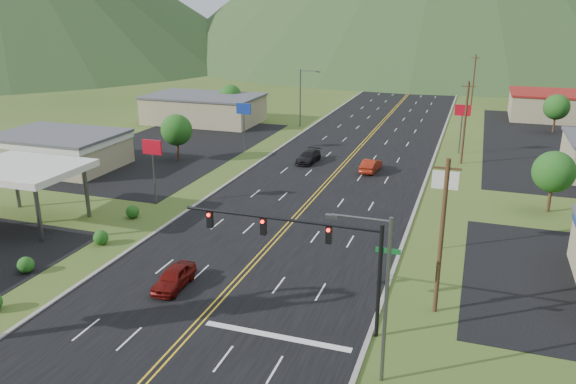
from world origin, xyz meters
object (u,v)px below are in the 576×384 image
(car_dark_mid, at_px, (309,157))
(traffic_signal, at_px, (312,243))
(streetlight_east, at_px, (380,290))
(gas_canopy, at_px, (22,170))
(streetlight_west, at_px, (302,94))
(car_red_far, at_px, (371,166))
(car_red_near, at_px, (174,278))

(car_dark_mid, bearing_deg, traffic_signal, -68.64)
(streetlight_east, distance_m, gas_canopy, 35.28)
(streetlight_west, height_order, gas_canopy, streetlight_west)
(streetlight_west, xyz_separation_m, car_red_far, (15.39, -22.20, -4.43))
(gas_canopy, relative_size, car_red_near, 2.34)
(streetlight_east, distance_m, car_dark_mid, 42.47)
(traffic_signal, bearing_deg, streetlight_east, -40.39)
(streetlight_east, bearing_deg, gas_canopy, 160.12)
(traffic_signal, xyz_separation_m, car_red_near, (-10.18, 1.43, -4.60))
(gas_canopy, bearing_deg, traffic_signal, -15.70)
(streetlight_east, xyz_separation_m, car_red_near, (-14.87, 5.43, -4.45))
(traffic_signal, height_order, car_red_far, traffic_signal)
(car_red_far, bearing_deg, streetlight_east, 106.53)
(car_dark_mid, relative_size, car_red_far, 1.07)
(traffic_signal, distance_m, streetlight_east, 6.17)
(car_red_near, bearing_deg, car_dark_mid, 88.90)
(traffic_signal, relative_size, car_red_near, 3.06)
(car_red_far, bearing_deg, streetlight_west, -49.93)
(traffic_signal, relative_size, streetlight_west, 1.46)
(streetlight_east, relative_size, car_red_near, 2.11)
(streetlight_east, bearing_deg, car_red_far, 101.18)
(gas_canopy, xyz_separation_m, car_red_near, (18.31, -6.57, -4.14))
(streetlight_west, bearing_deg, car_red_far, -55.28)
(gas_canopy, distance_m, car_red_far, 36.65)
(gas_canopy, relative_size, car_dark_mid, 2.06)
(car_dark_mid, bearing_deg, car_red_near, -84.60)
(traffic_signal, distance_m, car_red_near, 11.26)
(car_red_near, bearing_deg, gas_canopy, 158.10)
(car_dark_mid, distance_m, car_red_far, 8.16)
(streetlight_west, height_order, car_red_near, streetlight_west)
(traffic_signal, relative_size, gas_canopy, 1.31)
(gas_canopy, xyz_separation_m, car_red_far, (25.71, 25.80, -4.12))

